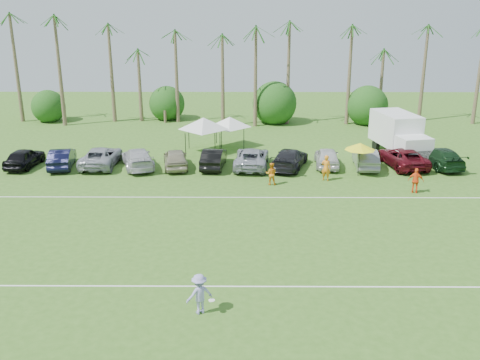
{
  "coord_description": "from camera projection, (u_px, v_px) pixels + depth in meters",
  "views": [
    {
      "loc": [
        2.59,
        -19.86,
        12.35
      ],
      "look_at": [
        2.39,
        12.89,
        1.6
      ],
      "focal_mm": 40.0,
      "sensor_mm": 36.0,
      "label": 1
    }
  ],
  "objects": [
    {
      "name": "parked_car_5",
      "position": [
        214.0,
        158.0,
        42.47
      ],
      "size": [
        2.01,
        4.8,
        1.54
      ],
      "primitive_type": "imported",
      "rotation": [
        0.0,
        0.0,
        3.06
      ],
      "color": "black",
      "rests_on": "ground"
    },
    {
      "name": "parked_car_4",
      "position": [
        176.0,
        158.0,
        42.39
      ],
      "size": [
        2.54,
        4.77,
        1.54
      ],
      "primitive_type": "imported",
      "rotation": [
        0.0,
        0.0,
        3.31
      ],
      "color": "gray",
      "rests_on": "ground"
    },
    {
      "name": "palm_tree_3",
      "position": [
        142.0,
        28.0,
        55.75
      ],
      "size": [
        2.4,
        2.4,
        11.9
      ],
      "color": "brown",
      "rests_on": "ground"
    },
    {
      "name": "bush_tree_0",
      "position": [
        49.0,
        105.0,
        59.34
      ],
      "size": [
        4.0,
        4.0,
        4.0
      ],
      "color": "brown",
      "rests_on": "ground"
    },
    {
      "name": "palm_tree_4",
      "position": [
        181.0,
        53.0,
        56.53
      ],
      "size": [
        2.4,
        2.4,
        8.9
      ],
      "color": "brown",
      "rests_on": "ground"
    },
    {
      "name": "parked_car_6",
      "position": [
        252.0,
        158.0,
        42.53
      ],
      "size": [
        3.0,
        5.74,
        1.54
      ],
      "primitive_type": "imported",
      "rotation": [
        0.0,
        0.0,
        3.06
      ],
      "color": "#989CA7",
      "rests_on": "ground"
    },
    {
      "name": "palm_tree_9",
      "position": [
        390.0,
        45.0,
        56.13
      ],
      "size": [
        2.4,
        2.4,
        9.9
      ],
      "color": "brown",
      "rests_on": "ground"
    },
    {
      "name": "bush_tree_1",
      "position": [
        166.0,
        105.0,
        59.27
      ],
      "size": [
        4.0,
        4.0,
        4.0
      ],
      "color": "brown",
      "rests_on": "ground"
    },
    {
      "name": "parked_car_9",
      "position": [
        366.0,
        158.0,
        42.42
      ],
      "size": [
        2.0,
        4.8,
        1.54
      ],
      "primitive_type": "imported",
      "rotation": [
        0.0,
        0.0,
        3.06
      ],
      "color": "gray",
      "rests_on": "ground"
    },
    {
      "name": "parked_car_10",
      "position": [
        403.0,
        157.0,
        42.68
      ],
      "size": [
        3.37,
        5.88,
        1.54
      ],
      "primitive_type": "imported",
      "rotation": [
        0.0,
        0.0,
        3.29
      ],
      "color": "#560D16",
      "rests_on": "ground"
    },
    {
      "name": "parked_car_1",
      "position": [
        62.0,
        158.0,
        42.47
      ],
      "size": [
        2.38,
        4.89,
        1.54
      ],
      "primitive_type": "imported",
      "rotation": [
        0.0,
        0.0,
        3.31
      ],
      "color": "black",
      "rests_on": "ground"
    },
    {
      "name": "palm_tree_8",
      "position": [
        342.0,
        53.0,
        56.43
      ],
      "size": [
        2.4,
        2.4,
        8.9
      ],
      "color": "brown",
      "rests_on": "ground"
    },
    {
      "name": "palm_tree_2",
      "position": [
        105.0,
        36.0,
        56.04
      ],
      "size": [
        2.4,
        2.4,
        10.9
      ],
      "color": "brown",
      "rests_on": "ground"
    },
    {
      "name": "sideline_player_c",
      "position": [
        416.0,
        181.0,
        36.64
      ],
      "size": [
        1.12,
        0.75,
        1.77
      ],
      "primitive_type": "imported",
      "rotation": [
        0.0,
        0.0,
        2.81
      ],
      "color": "#FE571C",
      "rests_on": "ground"
    },
    {
      "name": "frisbee_player",
      "position": [
        199.0,
        294.0,
        22.26
      ],
      "size": [
        1.33,
        1.12,
        1.78
      ],
      "rotation": [
        0.0,
        0.0,
        3.62
      ],
      "color": "#9896D5",
      "rests_on": "ground"
    },
    {
      "name": "box_truck",
      "position": [
        400.0,
        134.0,
        45.39
      ],
      "size": [
        3.83,
        7.26,
        3.56
      ],
      "rotation": [
        0.0,
        0.0,
        0.19
      ],
      "color": "white",
      "rests_on": "ground"
    },
    {
      "name": "field_lines",
      "position": [
        197.0,
        233.0,
        30.34
      ],
      "size": [
        80.0,
        12.1,
        0.01
      ],
      "color": "white",
      "rests_on": "ground"
    },
    {
      "name": "parked_car_8",
      "position": [
        327.0,
        157.0,
        42.74
      ],
      "size": [
        2.14,
        4.65,
        1.54
      ],
      "primitive_type": "imported",
      "rotation": [
        0.0,
        0.0,
        3.07
      ],
      "color": "silver",
      "rests_on": "ground"
    },
    {
      "name": "palm_tree_5",
      "position": [
        219.0,
        45.0,
        56.24
      ],
      "size": [
        2.4,
        2.4,
        9.9
      ],
      "color": "brown",
      "rests_on": "ground"
    },
    {
      "name": "palm_tree_11",
      "position": [
        478.0,
        28.0,
        55.55
      ],
      "size": [
        2.4,
        2.4,
        11.9
      ],
      "color": "brown",
      "rests_on": "ground"
    },
    {
      "name": "bush_tree_2",
      "position": [
        274.0,
        105.0,
        59.2
      ],
      "size": [
        4.0,
        4.0,
        4.0
      ],
      "color": "brown",
      "rests_on": "ground"
    },
    {
      "name": "sideline_player_a",
      "position": [
        326.0,
        168.0,
        39.23
      ],
      "size": [
        0.83,
        0.71,
        1.93
      ],
      "primitive_type": "imported",
      "rotation": [
        0.0,
        0.0,
        2.72
      ],
      "color": "orange",
      "rests_on": "ground"
    },
    {
      "name": "palm_tree_0",
      "position": [
        12.0,
        53.0,
        56.64
      ],
      "size": [
        2.4,
        2.4,
        8.9
      ],
      "color": "brown",
      "rests_on": "ground"
    },
    {
      "name": "parked_car_3",
      "position": [
        138.0,
        158.0,
        42.44
      ],
      "size": [
        3.72,
        5.73,
        1.54
      ],
      "primitive_type": "imported",
      "rotation": [
        0.0,
        0.0,
        3.46
      ],
      "color": "silver",
      "rests_on": "ground"
    },
    {
      "name": "palm_tree_10",
      "position": [
        438.0,
        37.0,
        55.84
      ],
      "size": [
        2.4,
        2.4,
        10.9
      ],
      "color": "brown",
      "rests_on": "ground"
    },
    {
      "name": "palm_tree_7",
      "position": [
        295.0,
        28.0,
        55.66
      ],
      "size": [
        2.4,
        2.4,
        11.9
      ],
      "color": "brown",
      "rests_on": "ground"
    },
    {
      "name": "parked_car_11",
      "position": [
        440.0,
        157.0,
        42.66
      ],
      "size": [
        2.78,
        5.54,
        1.54
      ],
      "primitive_type": "imported",
      "rotation": [
        0.0,
        0.0,
        3.26
      ],
      "color": "black",
      "rests_on": "ground"
    },
    {
      "name": "bush_tree_3",
      "position": [
        364.0,
        105.0,
        59.14
      ],
      "size": [
        4.0,
        4.0,
        4.0
      ],
      "color": "brown",
      "rests_on": "ground"
    },
    {
      "name": "sideline_player_b",
      "position": [
        271.0,
        174.0,
        38.38
      ],
      "size": [
        0.86,
        0.71,
        1.63
      ],
      "primitive_type": "imported",
      "rotation": [
        0.0,
        0.0,
        3.02
      ],
      "color": "orange",
      "rests_on": "ground"
    },
    {
      "name": "palm_tree_1",
      "position": [
        58.0,
        45.0,
        56.34
      ],
      "size": [
        2.4,
        2.4,
        9.9
      ],
      "color": "brown",
      "rests_on": "ground"
    },
    {
      "name": "market_umbrella",
      "position": [
        360.0,
        146.0,
        39.85
      ],
      "size": [
        2.31,
        2.31,
        2.58
      ],
      "color": "black",
      "rests_on": "ground"
    },
    {
      "name": "ground",
      "position": [
        182.0,
        310.0,
        22.74
      ],
      "size": [
        120.0,
        120.0,
        0.0
      ],
      "primitive_type": "plane",
      "color": "#38641E",
      "rests_on": "ground"
    },
    {
      "name": "canopy_tent_right",
      "position": [
        230.0,
        117.0,
        48.05
      ],
      "size": [
        3.99,
        3.99,
        3.23
      ],
      "color": "black",
      "rests_on": "ground"
    },
    {
      "name": "canopy_tent_left",
      "position": [
        203.0,
        118.0,
        45.97
      ],
      "size": [
        4.51,
        4.51,
        3.65
      ],
      "color": "black",
      "rests_on": "ground"
    },
    {
      "name": "parked_car_7",
      "position": [
        290.0,
        158.0,
        42.35
      ],
      "size": [
        3.66,
        5.72,
        1.54
      ],
      "primitive_type": "imported",
      "rotation": [
        0.0,
        0.0,
        2.84
      ],
      "color": "black",
      "rests_on": "ground"
    },
    {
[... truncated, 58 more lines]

